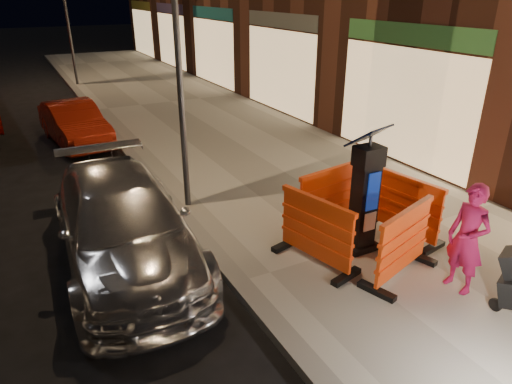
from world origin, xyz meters
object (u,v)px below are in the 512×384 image
barrier_kerbside (316,231)px  man (468,239)px  barrier_front (403,244)px  barrier_bldgside (404,207)px  barrier_back (329,198)px  car_red (78,143)px  car_silver (129,261)px  parking_kiosk (365,194)px

barrier_kerbside → man: 2.22m
barrier_front → barrier_bldgside: bearing=27.9°
barrier_back → car_red: size_ratio=0.40×
car_red → man: man is taller
barrier_front → car_red: bearing=91.6°
barrier_front → barrier_bldgside: same height
barrier_bldgside → car_red: (-4.31, 9.03, -0.73)m
barrier_back → barrier_bldgside: same height
barrier_front → car_silver: barrier_front is taller
barrier_back → barrier_bldgside: 1.34m
barrier_front → barrier_kerbside: size_ratio=1.00×
parking_kiosk → barrier_kerbside: 1.05m
barrier_kerbside → barrier_bldgside: (1.90, 0.00, 0.00)m
barrier_front → barrier_back: same height
parking_kiosk → barrier_kerbside: parking_kiosk is taller
barrier_front → barrier_bldgside: 1.34m
barrier_back → car_red: bearing=103.5°
man → car_silver: bearing=-130.9°
car_silver → barrier_kerbside: bearing=-30.0°
man → car_red: bearing=-162.1°
parking_kiosk → barrier_kerbside: (-0.95, 0.00, -0.46)m
barrier_front → man: size_ratio=0.88×
parking_kiosk → car_silver: 4.17m
parking_kiosk → barrier_back: size_ratio=1.40×
barrier_kerbside → parking_kiosk: bearing=-104.1°
barrier_kerbside → car_red: barrier_kerbside is taller
parking_kiosk → car_red: parking_kiosk is taller
barrier_front → barrier_back: size_ratio=1.00×
barrier_back → car_silver: barrier_back is taller
barrier_bldgside → barrier_back: bearing=34.9°
man → barrier_back: bearing=-170.0°
car_red → man: 11.38m
parking_kiosk → barrier_front: 1.05m
barrier_back → man: (0.56, -2.55, 0.26)m
man → barrier_bldgside: bearing=163.9°
parking_kiosk → barrier_bldgside: 1.05m
barrier_kerbside → car_red: bearing=0.9°
parking_kiosk → barrier_front: parking_kiosk is taller
barrier_front → man: 0.90m
car_silver → car_red: (0.25, 7.31, 0.00)m
barrier_kerbside → car_red: (-2.41, 9.03, -0.73)m
barrier_kerbside → barrier_bldgside: bearing=-104.1°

